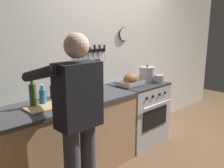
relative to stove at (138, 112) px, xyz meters
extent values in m
cube|color=white|center=(-0.22, 0.36, 0.85)|extent=(6.00, 0.10, 2.60)
cube|color=black|center=(-0.63, 0.30, 0.94)|extent=(0.48, 0.02, 0.04)
cube|color=silver|center=(-0.85, 0.29, 0.83)|extent=(0.02, 0.00, 0.18)
cube|color=black|center=(-0.85, 0.29, 0.97)|extent=(0.02, 0.02, 0.09)
cube|color=silver|center=(-0.76, 0.29, 0.83)|extent=(0.02, 0.00, 0.19)
cube|color=black|center=(-0.76, 0.29, 0.97)|extent=(0.02, 0.02, 0.10)
cube|color=silver|center=(-0.67, 0.29, 0.83)|extent=(0.02, 0.00, 0.18)
cube|color=black|center=(-0.67, 0.29, 0.96)|extent=(0.02, 0.02, 0.08)
cube|color=silver|center=(-0.59, 0.29, 0.82)|extent=(0.02, 0.00, 0.20)
cube|color=black|center=(-0.59, 0.29, 0.97)|extent=(0.02, 0.02, 0.10)
cube|color=silver|center=(-0.50, 0.29, 0.84)|extent=(0.02, 0.00, 0.17)
cube|color=black|center=(-0.50, 0.29, 0.97)|extent=(0.02, 0.02, 0.09)
cube|color=silver|center=(-0.41, 0.29, 0.85)|extent=(0.01, 0.00, 0.15)
cube|color=black|center=(-0.41, 0.29, 0.97)|extent=(0.02, 0.02, 0.09)
cylinder|color=white|center=(-0.01, 0.29, 1.15)|extent=(0.19, 0.02, 0.19)
torus|color=black|center=(-0.01, 0.29, 1.15)|extent=(0.21, 0.02, 0.21)
cube|color=tan|center=(-1.42, 0.00, -0.02)|extent=(2.00, 0.62, 0.86)
cube|color=#3D3D42|center=(-1.42, 0.00, 0.43)|extent=(2.03, 0.65, 0.04)
cube|color=#BCBCC1|center=(0.00, 0.00, -0.02)|extent=(0.76, 0.62, 0.87)
cube|color=black|center=(0.00, -0.31, 0.00)|extent=(0.53, 0.01, 0.28)
cube|color=#2D2D2D|center=(0.00, 0.00, 0.43)|extent=(0.76, 0.62, 0.03)
cylinder|color=black|center=(-0.21, -0.32, 0.33)|extent=(0.04, 0.02, 0.04)
cylinder|color=black|center=(-0.08, -0.32, 0.33)|extent=(0.04, 0.02, 0.04)
cylinder|color=black|center=(0.08, -0.32, 0.33)|extent=(0.04, 0.02, 0.04)
cylinder|color=black|center=(0.21, -0.32, 0.33)|extent=(0.04, 0.02, 0.04)
cylinder|color=silver|center=(0.00, -0.34, 0.21)|extent=(0.61, 0.02, 0.02)
cylinder|color=#383842|center=(-1.43, -0.60, -0.02)|extent=(0.14, 0.14, 0.86)
cube|color=black|center=(-1.52, -0.60, 0.69)|extent=(0.38, 0.22, 0.56)
sphere|color=beige|center=(-1.52, -0.60, 1.10)|extent=(0.21, 0.21, 0.21)
cylinder|color=black|center=(-1.73, -0.35, 0.87)|extent=(0.09, 0.55, 0.22)
cylinder|color=black|center=(-1.31, -0.35, 0.87)|extent=(0.09, 0.55, 0.22)
cube|color=#B7B7BC|center=(-0.19, -0.01, 0.46)|extent=(0.34, 0.25, 0.01)
cube|color=#B7B7BC|center=(-0.19, -0.13, 0.49)|extent=(0.34, 0.01, 0.05)
cube|color=#B7B7BC|center=(-0.19, 0.12, 0.49)|extent=(0.34, 0.01, 0.05)
cube|color=#B7B7BC|center=(-0.36, -0.01, 0.49)|extent=(0.01, 0.25, 0.05)
cube|color=#B7B7BC|center=(-0.02, -0.01, 0.49)|extent=(0.01, 0.25, 0.05)
ellipsoid|color=#935628|center=(-0.19, -0.01, 0.54)|extent=(0.24, 0.17, 0.16)
cylinder|color=#B7B7BC|center=(0.18, 0.00, 0.55)|extent=(0.23, 0.23, 0.21)
cylinder|color=#B2B2B7|center=(0.18, 0.00, 0.66)|extent=(0.24, 0.24, 0.01)
sphere|color=black|center=(0.18, 0.00, 0.68)|extent=(0.03, 0.03, 0.03)
cylinder|color=#B7B7BC|center=(0.25, -0.18, 0.51)|extent=(0.13, 0.13, 0.11)
cube|color=tan|center=(-1.56, -0.06, 0.46)|extent=(0.36, 0.24, 0.02)
cylinder|color=black|center=(-1.30, 0.21, 0.52)|extent=(0.05, 0.05, 0.15)
cylinder|color=black|center=(-1.30, 0.21, 0.62)|extent=(0.02, 0.02, 0.03)
cylinder|color=#B21919|center=(-1.30, 0.21, 0.64)|extent=(0.03, 0.03, 0.01)
cylinder|color=red|center=(-0.99, 0.05, 0.53)|extent=(0.05, 0.05, 0.15)
cylinder|color=red|center=(-0.99, 0.05, 0.62)|extent=(0.02, 0.02, 0.03)
cylinder|color=#197219|center=(-0.99, 0.05, 0.65)|extent=(0.03, 0.03, 0.01)
cylinder|color=#997F4C|center=(-1.05, 0.19, 0.54)|extent=(0.06, 0.06, 0.18)
cylinder|color=#997F4C|center=(-1.05, 0.19, 0.65)|extent=(0.03, 0.03, 0.04)
cylinder|color=black|center=(-1.05, 0.19, 0.67)|extent=(0.03, 0.03, 0.01)
cylinder|color=#385623|center=(-1.61, 0.05, 0.57)|extent=(0.07, 0.07, 0.24)
cylinder|color=#385623|center=(-1.61, 0.05, 0.72)|extent=(0.03, 0.03, 0.05)
cylinder|color=black|center=(-1.61, 0.05, 0.76)|extent=(0.04, 0.04, 0.01)
cylinder|color=#338CCC|center=(-1.51, 0.05, 0.53)|extent=(0.07, 0.07, 0.17)
cylinder|color=#338CCC|center=(-1.51, 0.05, 0.63)|extent=(0.03, 0.03, 0.04)
cylinder|color=white|center=(-1.51, 0.05, 0.66)|extent=(0.03, 0.03, 0.01)
camera|label=1|loc=(-2.69, -2.22, 1.25)|focal=39.21mm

